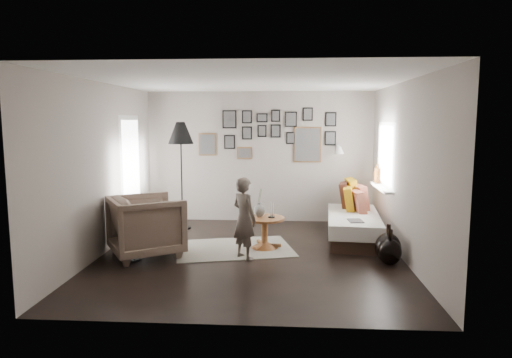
# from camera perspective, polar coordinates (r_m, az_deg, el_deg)

# --- Properties ---
(ground) EXTENTS (4.80, 4.80, 0.00)m
(ground) POSITION_cam_1_polar(r_m,az_deg,el_deg) (7.03, -0.68, -9.45)
(ground) COLOR black
(ground) RESTS_ON ground
(wall_back) EXTENTS (4.50, 0.00, 4.50)m
(wall_back) POSITION_cam_1_polar(r_m,az_deg,el_deg) (9.15, 0.45, 2.77)
(wall_back) COLOR gray
(wall_back) RESTS_ON ground
(wall_front) EXTENTS (4.50, 0.00, 4.50)m
(wall_front) POSITION_cam_1_polar(r_m,az_deg,el_deg) (4.40, -3.06, -2.25)
(wall_front) COLOR gray
(wall_front) RESTS_ON ground
(wall_left) EXTENTS (0.00, 4.80, 4.80)m
(wall_left) POSITION_cam_1_polar(r_m,az_deg,el_deg) (7.29, -18.62, 1.20)
(wall_left) COLOR gray
(wall_left) RESTS_ON ground
(wall_right) EXTENTS (0.00, 4.80, 4.80)m
(wall_right) POSITION_cam_1_polar(r_m,az_deg,el_deg) (6.97, 18.09, 0.96)
(wall_right) COLOR gray
(wall_right) RESTS_ON ground
(ceiling) EXTENTS (4.80, 4.80, 0.00)m
(ceiling) POSITION_cam_1_polar(r_m,az_deg,el_deg) (6.75, -0.71, 12.18)
(ceiling) COLOR white
(ceiling) RESTS_ON wall_back
(door_left) EXTENTS (0.00, 2.14, 2.14)m
(door_left) POSITION_cam_1_polar(r_m,az_deg,el_deg) (8.43, -15.38, 0.40)
(door_left) COLOR white
(door_left) RESTS_ON wall_left
(window_right) EXTENTS (0.15, 1.32, 1.30)m
(window_right) POSITION_cam_1_polar(r_m,az_deg,el_deg) (8.29, 15.20, -0.53)
(window_right) COLOR white
(window_right) RESTS_ON wall_right
(gallery_wall) EXTENTS (2.74, 0.03, 1.08)m
(gallery_wall) POSITION_cam_1_polar(r_m,az_deg,el_deg) (9.10, 2.26, 5.53)
(gallery_wall) COLOR brown
(gallery_wall) RESTS_ON wall_back
(wall_sconce) EXTENTS (0.18, 0.36, 0.16)m
(wall_sconce) POSITION_cam_1_polar(r_m,az_deg,el_deg) (8.92, 10.36, 3.58)
(wall_sconce) COLOR white
(wall_sconce) RESTS_ON wall_back
(rug) EXTENTS (2.06, 1.66, 0.01)m
(rug) POSITION_cam_1_polar(r_m,az_deg,el_deg) (7.35, -2.79, -8.65)
(rug) COLOR silver
(rug) RESTS_ON ground
(pedestal_table) EXTENTS (0.64, 0.64, 0.50)m
(pedestal_table) POSITION_cam_1_polar(r_m,az_deg,el_deg) (7.31, 1.07, -6.89)
(pedestal_table) COLOR brown
(pedestal_table) RESTS_ON ground
(vase) EXTENTS (0.18, 0.18, 0.46)m
(vase) POSITION_cam_1_polar(r_m,az_deg,el_deg) (7.25, 0.45, -3.69)
(vase) COLOR black
(vase) RESTS_ON pedestal_table
(candles) EXTENTS (0.11, 0.11, 0.24)m
(candles) POSITION_cam_1_polar(r_m,az_deg,el_deg) (7.22, 1.95, -3.93)
(candles) COLOR black
(candles) RESTS_ON pedestal_table
(daybed) EXTENTS (1.01, 2.04, 0.96)m
(daybed) POSITION_cam_1_polar(r_m,az_deg,el_deg) (8.10, 11.98, -5.15)
(daybed) COLOR black
(daybed) RESTS_ON ground
(magazine_on_daybed) EXTENTS (0.24, 0.31, 0.02)m
(magazine_on_daybed) POSITION_cam_1_polar(r_m,az_deg,el_deg) (7.43, 12.33, -5.12)
(magazine_on_daybed) COLOR black
(magazine_on_daybed) RESTS_ON daybed
(armchair) EXTENTS (1.37, 1.36, 0.92)m
(armchair) POSITION_cam_1_polar(r_m,az_deg,el_deg) (7.07, -13.54, -5.71)
(armchair) COLOR brown
(armchair) RESTS_ON ground
(armchair_cushion) EXTENTS (0.57, 0.58, 0.19)m
(armchair_cushion) POSITION_cam_1_polar(r_m,az_deg,el_deg) (7.11, -13.19, -5.46)
(armchair_cushion) COLOR silver
(armchair_cushion) RESTS_ON armchair
(floor_lamp) EXTENTS (0.47, 0.47, 2.00)m
(floor_lamp) POSITION_cam_1_polar(r_m,az_deg,el_deg) (8.54, -9.39, 5.21)
(floor_lamp) COLOR black
(floor_lamp) RESTS_ON ground
(magazine_basket) EXTENTS (0.37, 0.37, 0.38)m
(magazine_basket) POSITION_cam_1_polar(r_m,az_deg,el_deg) (7.04, -15.43, -8.12)
(magazine_basket) COLOR black
(magazine_basket) RESTS_ON ground
(demijohn_large) EXTENTS (0.37, 0.37, 0.56)m
(demijohn_large) POSITION_cam_1_polar(r_m,az_deg,el_deg) (6.89, 16.17, -8.22)
(demijohn_large) COLOR black
(demijohn_large) RESTS_ON ground
(demijohn_small) EXTENTS (0.33, 0.33, 0.51)m
(demijohn_small) POSITION_cam_1_polar(r_m,az_deg,el_deg) (6.79, 16.38, -8.68)
(demijohn_small) COLOR black
(demijohn_small) RESTS_ON ground
(child) EXTENTS (0.52, 0.52, 1.22)m
(child) POSITION_cam_1_polar(r_m,az_deg,el_deg) (6.70, -1.47, -4.92)
(child) COLOR #61554C
(child) RESTS_ON ground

